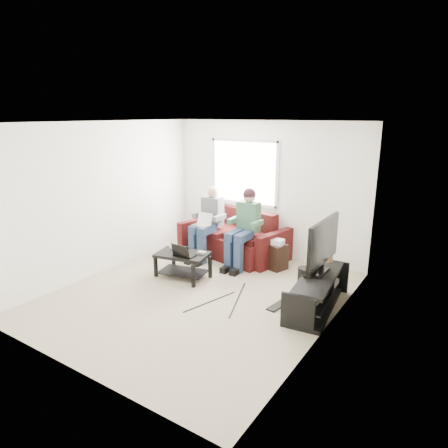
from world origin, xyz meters
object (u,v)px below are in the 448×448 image
Objects in this scene: sofa at (235,240)px; end_table at (277,256)px; tv at (323,243)px; subwoofer at (304,281)px; tv_stand at (317,294)px; coffee_table at (183,259)px.

end_table is at bearing -10.22° from sofa.
tv is at bearing -39.60° from end_table.
subwoofer is (1.82, -0.93, -0.10)m from sofa.
end_table is (-1.15, 1.05, 0.03)m from tv_stand.
coffee_table is (-0.19, -1.40, -0.01)m from sofa.
coffee_table is 2.34m from tv_stand.
subwoofer is at bearing -42.53° from end_table.
tv reaches higher than tv_stand.
subwoofer is (-0.33, 0.20, -0.73)m from tv.
tv is (2.14, -1.13, 0.63)m from sofa.
sofa is at bearing 150.16° from tv_stand.
coffee_table is at bearing -175.93° from tv_stand.
tv is (-0.00, 0.10, 0.73)m from tv_stand.
end_table is at bearing 137.47° from subwoofer.
tv_stand is at bearing -42.36° from end_table.
coffee_table is 2.13× the size of subwoofer.
tv_stand is 3.41× the size of subwoofer.
sofa is 3.74× the size of end_table.
end_table is (0.99, -0.18, -0.08)m from sofa.
tv_stand is at bearing -41.95° from subwoofer.
subwoofer is at bearing 12.99° from coffee_table.
end_table is (-0.82, 0.76, 0.03)m from subwoofer.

